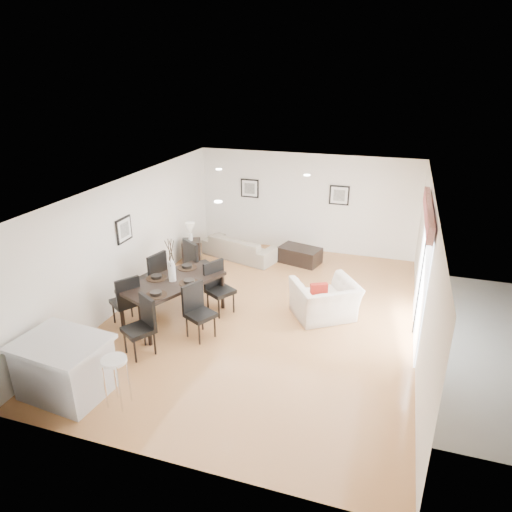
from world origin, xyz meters
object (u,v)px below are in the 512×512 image
(bar_stool, at_px, (115,366))
(dining_chair_wfar, at_px, (154,275))
(sofa, at_px, (240,247))
(kitchen_island, at_px, (64,367))
(dining_chair_enear, at_px, (197,308))
(dining_table, at_px, (173,284))
(dining_chair_efar, at_px, (217,284))
(dining_chair_head, at_px, (143,322))
(dining_chair_wnear, at_px, (127,299))
(armchair, at_px, (325,300))
(coffee_table, at_px, (300,255))
(dining_chair_foot, at_px, (197,263))
(side_table, at_px, (192,251))

(bar_stool, bearing_deg, dining_chair_wfar, 109.66)
(sofa, relative_size, kitchen_island, 1.43)
(dining_chair_enear, height_order, kitchen_island, dining_chair_enear)
(dining_table, height_order, bar_stool, dining_table)
(dining_table, distance_m, dining_chair_efar, 0.93)
(dining_chair_head, xyz_separation_m, bar_stool, (0.35, -1.36, 0.10))
(dining_chair_wnear, bearing_deg, armchair, 145.98)
(dining_chair_head, bearing_deg, dining_chair_efar, 101.13)
(dining_chair_efar, distance_m, coffee_table, 3.27)
(armchair, distance_m, bar_stool, 4.38)
(dining_chair_enear, distance_m, kitchen_island, 2.51)
(dining_chair_head, height_order, coffee_table, dining_chair_head)
(armchair, height_order, kitchen_island, kitchen_island)
(dining_chair_wnear, distance_m, dining_chair_efar, 1.83)
(armchair, relative_size, dining_chair_enear, 1.14)
(dining_chair_wnear, height_order, dining_chair_foot, dining_chair_foot)
(armchair, relative_size, coffee_table, 1.16)
(side_table, height_order, bar_stool, bar_stool)
(sofa, xyz_separation_m, dining_chair_foot, (-0.25, -2.21, 0.39))
(dining_chair_wfar, relative_size, dining_chair_efar, 1.07)
(dining_chair_enear, bearing_deg, dining_chair_wfar, 83.93)
(dining_chair_wfar, xyz_separation_m, side_table, (-0.20, 2.27, -0.34))
(dining_chair_head, relative_size, kitchen_island, 0.75)
(kitchen_island, bearing_deg, sofa, 88.78)
(dining_chair_enear, height_order, dining_chair_efar, dining_chair_efar)
(bar_stool, bearing_deg, kitchen_island, -180.00)
(dining_table, distance_m, kitchen_island, 2.70)
(sofa, bearing_deg, dining_chair_foot, 99.98)
(dining_chair_head, bearing_deg, dining_chair_wnear, 169.20)
(dining_chair_efar, height_order, coffee_table, dining_chair_efar)
(dining_chair_enear, xyz_separation_m, dining_chair_efar, (0.00, 1.02, 0.02))
(dining_chair_wnear, relative_size, dining_chair_head, 0.99)
(dining_chair_efar, xyz_separation_m, side_table, (-1.64, 2.20, -0.30))
(dining_chair_wnear, bearing_deg, dining_table, 160.72)
(side_table, bearing_deg, bar_stool, -76.27)
(dining_chair_wfar, distance_m, dining_chair_efar, 1.44)
(dining_chair_wnear, xyz_separation_m, dining_chair_enear, (1.46, 0.09, -0.01))
(dining_chair_head, bearing_deg, dining_chair_enear, 81.43)
(dining_chair_efar, bearing_deg, armchair, -48.52)
(dining_chair_enear, bearing_deg, dining_chair_foot, 51.83)
(dining_chair_efar, bearing_deg, dining_chair_wfar, 124.03)
(dining_table, bearing_deg, side_table, 132.17)
(sofa, bearing_deg, side_table, 49.51)
(armchair, distance_m, dining_chair_head, 3.63)
(kitchen_island, bearing_deg, dining_chair_enear, 65.39)
(dining_chair_wnear, xyz_separation_m, coffee_table, (2.53, 4.17, -0.39))
(sofa, relative_size, dining_chair_enear, 1.94)
(dining_chair_foot, relative_size, kitchen_island, 0.87)
(sofa, height_order, dining_chair_wfar, dining_chair_wfar)
(dining_chair_head, height_order, kitchen_island, dining_chair_head)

